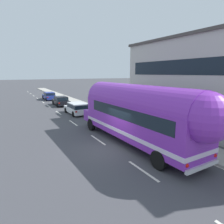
% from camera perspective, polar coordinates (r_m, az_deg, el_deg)
% --- Properties ---
extents(ground_plane, '(300.00, 300.00, 0.00)m').
position_cam_1_polar(ground_plane, '(12.92, -0.37, -10.71)').
color(ground_plane, '#424247').
extents(lane_markings, '(3.86, 80.00, 0.01)m').
position_cam_1_polar(lane_markings, '(25.52, -9.52, 0.24)').
color(lane_markings, silver).
rests_on(lane_markings, ground).
extents(sidewalk_slab, '(2.22, 90.00, 0.15)m').
position_cam_1_polar(sidewalk_slab, '(23.56, -1.85, -0.35)').
color(sidewalk_slab, '#ADA89E').
rests_on(sidewalk_slab, ground).
extents(painted_bus, '(2.85, 12.67, 4.12)m').
position_cam_1_polar(painted_bus, '(12.88, 8.01, -0.18)').
color(painted_bus, purple).
rests_on(painted_bus, ground).
extents(car_lead, '(2.03, 4.39, 1.37)m').
position_cam_1_polar(car_lead, '(23.61, -10.15, 1.25)').
color(car_lead, white).
rests_on(car_lead, ground).
extents(car_second, '(1.99, 4.45, 1.37)m').
position_cam_1_polar(car_second, '(30.58, -14.69, 3.24)').
color(car_second, black).
rests_on(car_second, ground).
extents(car_third, '(1.91, 4.71, 1.37)m').
position_cam_1_polar(car_third, '(38.04, -17.89, 4.60)').
color(car_third, navy).
rests_on(car_third, ground).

